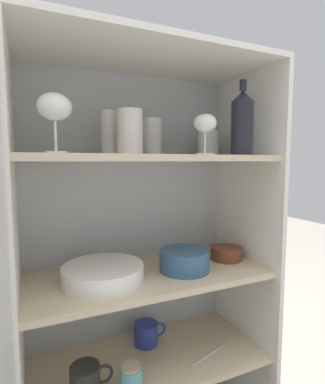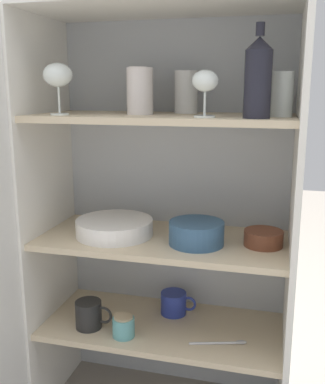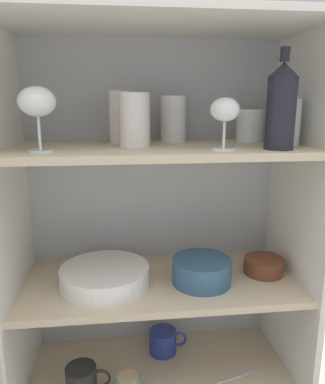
# 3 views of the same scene
# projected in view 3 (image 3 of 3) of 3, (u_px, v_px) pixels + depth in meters

# --- Properties ---
(cupboard_back_panel) EXTENTS (0.84, 0.02, 1.34)m
(cupboard_back_panel) POSITION_uv_depth(u_px,v_px,m) (154.00, 245.00, 1.29)
(cupboard_back_panel) COLOR #B2B7BC
(cupboard_back_panel) RESTS_ON ground_plane
(cupboard_side_left) EXTENTS (0.02, 0.40, 1.34)m
(cupboard_side_left) POSITION_uv_depth(u_px,v_px,m) (17.00, 277.00, 1.06)
(cupboard_side_left) COLOR white
(cupboard_side_left) RESTS_ON ground_plane
(cupboard_side_right) EXTENTS (0.02, 0.40, 1.34)m
(cupboard_side_right) POSITION_uv_depth(u_px,v_px,m) (291.00, 263.00, 1.16)
(cupboard_side_right) COLOR white
(cupboard_side_right) RESTS_ON ground_plane
(cupboard_top_panel) EXTENTS (0.84, 0.40, 0.02)m
(cupboard_top_panel) POSITION_uv_depth(u_px,v_px,m) (159.00, 22.00, 0.95)
(cupboard_top_panel) COLOR white
(cupboard_top_panel) RESTS_ON cupboard_side_left
(shelf_board_lower) EXTENTS (0.80, 0.36, 0.02)m
(shelf_board_lower) POSITION_uv_depth(u_px,v_px,m) (160.00, 371.00, 1.19)
(shelf_board_lower) COLOR beige
(shelf_board_middle) EXTENTS (0.80, 0.36, 0.02)m
(shelf_board_middle) POSITION_uv_depth(u_px,v_px,m) (160.00, 282.00, 1.12)
(shelf_board_middle) COLOR beige
(shelf_board_upper) EXTENTS (0.80, 0.36, 0.02)m
(shelf_board_upper) POSITION_uv_depth(u_px,v_px,m) (160.00, 149.00, 1.03)
(shelf_board_upper) COLOR beige
(tumbler_glass_0) EXTENTS (0.08, 0.08, 0.13)m
(tumbler_glass_0) POSITION_uv_depth(u_px,v_px,m) (173.00, 119.00, 1.11)
(tumbler_glass_0) COLOR white
(tumbler_glass_0) RESTS_ON shelf_board_upper
(tumbler_glass_1) EXTENTS (0.08, 0.08, 0.10)m
(tumbler_glass_1) POSITION_uv_depth(u_px,v_px,m) (250.00, 126.00, 1.11)
(tumbler_glass_1) COLOR white
(tumbler_glass_1) RESTS_ON shelf_board_upper
(tumbler_glass_2) EXTENTS (0.08, 0.08, 0.14)m
(tumbler_glass_2) POSITION_uv_depth(u_px,v_px,m) (135.00, 120.00, 0.98)
(tumbler_glass_2) COLOR silver
(tumbler_glass_2) RESTS_ON shelf_board_upper
(tumbler_glass_3) EXTENTS (0.06, 0.06, 0.15)m
(tumbler_glass_3) POSITION_uv_depth(u_px,v_px,m) (120.00, 117.00, 1.07)
(tumbler_glass_3) COLOR silver
(tumbler_glass_3) RESTS_ON shelf_board_upper
(tumbler_glass_4) EXTENTS (0.06, 0.06, 0.12)m
(tumbler_glass_4) POSITION_uv_depth(u_px,v_px,m) (289.00, 122.00, 1.02)
(tumbler_glass_4) COLOR white
(tumbler_glass_4) RESTS_ON shelf_board_upper
(wine_glass_0) EXTENTS (0.07, 0.07, 0.13)m
(wine_glass_0) POSITION_uv_depth(u_px,v_px,m) (225.00, 112.00, 0.91)
(wine_glass_0) COLOR white
(wine_glass_0) RESTS_ON shelf_board_upper
(wine_glass_1) EXTENTS (0.09, 0.09, 0.15)m
(wine_glass_1) POSITION_uv_depth(u_px,v_px,m) (37.00, 103.00, 0.86)
(wine_glass_1) COLOR white
(wine_glass_1) RESTS_ON shelf_board_upper
(wine_bottle) EXTENTS (0.07, 0.07, 0.24)m
(wine_bottle) POSITION_uv_depth(u_px,v_px,m) (281.00, 106.00, 0.92)
(wine_bottle) COLOR black
(wine_bottle) RESTS_ON shelf_board_upper
(plate_stack_white) EXTENTS (0.26, 0.26, 0.05)m
(plate_stack_white) POSITION_uv_depth(u_px,v_px,m) (105.00, 276.00, 1.08)
(plate_stack_white) COLOR white
(plate_stack_white) RESTS_ON shelf_board_middle
(mixing_bowl_large) EXTENTS (0.17, 0.17, 0.07)m
(mixing_bowl_large) POSITION_uv_depth(u_px,v_px,m) (202.00, 270.00, 1.09)
(mixing_bowl_large) COLOR #33567A
(mixing_bowl_large) RESTS_ON shelf_board_middle
(serving_bowl_small) EXTENTS (0.12, 0.12, 0.05)m
(serving_bowl_small) POSITION_uv_depth(u_px,v_px,m) (264.00, 265.00, 1.15)
(serving_bowl_small) COLOR brown
(serving_bowl_small) RESTS_ON shelf_board_middle
(coffee_mug_primary) EXTENTS (0.13, 0.09, 0.08)m
(coffee_mug_primary) POSITION_uv_depth(u_px,v_px,m) (163.00, 341.00, 1.26)
(coffee_mug_primary) COLOR #283893
(coffee_mug_primary) RESTS_ON shelf_board_lower
(coffee_mug_extra_1) EXTENTS (0.13, 0.09, 0.09)m
(coffee_mug_extra_1) POSITION_uv_depth(u_px,v_px,m) (82.00, 381.00, 1.07)
(coffee_mug_extra_1) COLOR black
(coffee_mug_extra_1) RESTS_ON shelf_board_lower
(serving_spoon) EXTENTS (0.18, 0.07, 0.01)m
(serving_spoon) POSITION_uv_depth(u_px,v_px,m) (233.00, 378.00, 1.14)
(serving_spoon) COLOR silver
(serving_spoon) RESTS_ON shelf_board_lower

